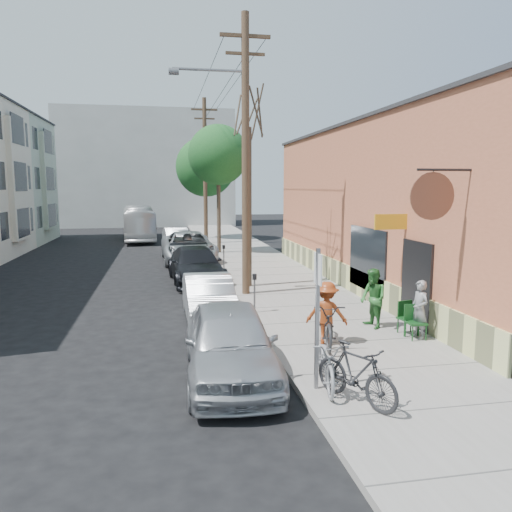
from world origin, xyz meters
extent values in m
plane|color=black|center=(0.00, 0.00, 0.00)|extent=(120.00, 120.00, 0.00)
cube|color=gray|center=(4.25, 11.00, 0.07)|extent=(4.50, 58.00, 0.15)
cube|color=#B96444|center=(9.00, 5.00, 3.25)|extent=(5.00, 20.00, 6.50)
cube|color=#2B2B2D|center=(9.00, 5.00, 6.55)|extent=(5.20, 20.20, 0.12)
cube|color=#D4D786|center=(6.48, 5.00, 0.55)|extent=(0.10, 20.00, 1.10)
cube|color=black|center=(6.47, -1.00, 1.30)|extent=(0.10, 1.60, 2.60)
cube|color=black|center=(6.47, 2.50, 1.60)|extent=(0.08, 3.00, 2.20)
cylinder|color=brown|center=(5.55, -3.20, 3.90)|extent=(1.10, 0.06, 1.10)
cube|color=orange|center=(6.00, -0.20, 3.10)|extent=(1.00, 0.08, 0.45)
cube|color=beige|center=(-9.25, 18.00, 4.50)|extent=(1.10, 3.20, 7.00)
cube|color=#A6B297|center=(-12.00, 26.00, 4.50)|extent=(6.00, 8.00, 9.00)
cube|color=#A6B297|center=(-9.25, 26.00, 4.50)|extent=(1.10, 3.20, 7.00)
cube|color=#B9B8B3|center=(-2.00, 42.00, 6.00)|extent=(18.00, 8.00, 12.00)
cube|color=slate|center=(2.35, -4.73, 1.55)|extent=(0.07, 0.07, 2.80)
cube|color=silver|center=(2.35, -4.73, 2.55)|extent=(0.02, 0.45, 0.60)
cylinder|color=slate|center=(2.25, 1.43, 0.70)|extent=(0.06, 0.06, 1.10)
cylinder|color=black|center=(2.25, 1.43, 1.30)|extent=(0.14, 0.14, 0.18)
cylinder|color=slate|center=(2.25, 9.41, 0.70)|extent=(0.06, 0.06, 1.10)
cylinder|color=black|center=(2.25, 9.41, 1.30)|extent=(0.14, 0.14, 0.18)
cylinder|color=#503A28|center=(2.45, 4.29, 5.15)|extent=(0.28, 0.28, 10.00)
cube|color=#503A28|center=(2.45, 4.29, 9.35)|extent=(1.80, 0.12, 0.12)
cube|color=#503A28|center=(2.45, 4.29, 8.75)|extent=(1.40, 0.10, 0.10)
cylinder|color=slate|center=(-0.05, 4.29, 8.05)|extent=(0.35, 0.24, 0.24)
cylinder|color=#503A28|center=(2.45, 21.42, 5.15)|extent=(0.28, 0.28, 10.00)
cube|color=#503A28|center=(2.45, 21.42, 9.35)|extent=(1.80, 0.12, 0.12)
cube|color=#503A28|center=(2.45, 21.42, 8.75)|extent=(1.40, 0.10, 0.10)
cylinder|color=#44392C|center=(2.80, 5.68, 3.28)|extent=(0.24, 0.24, 6.25)
cylinder|color=#44392C|center=(2.80, 16.29, 2.90)|extent=(0.24, 0.24, 5.50)
sphere|color=#1E5823|center=(2.80, 16.29, 6.00)|extent=(3.58, 3.58, 3.58)
cylinder|color=#44392C|center=(2.80, 25.02, 2.72)|extent=(0.24, 0.24, 5.15)
sphere|color=#1E5823|center=(2.80, 25.02, 5.62)|extent=(4.55, 4.55, 4.55)
imported|color=gray|center=(6.02, -2.02, 0.92)|extent=(0.47, 0.62, 1.54)
imported|color=#2C6E2D|center=(5.22, -0.89, 0.99)|extent=(0.75, 0.90, 1.69)
imported|color=#8F3714|center=(3.45, -2.08, 0.95)|extent=(1.19, 0.95, 1.61)
imported|color=black|center=(3.45, -2.08, 0.71)|extent=(1.17, 2.24, 1.12)
imported|color=black|center=(2.85, -5.53, 0.71)|extent=(1.36, 1.91, 1.13)
imported|color=gray|center=(2.58, -4.66, 0.65)|extent=(1.00, 2.01, 1.01)
imported|color=#A9ABB1|center=(0.80, -3.51, 0.80)|extent=(2.11, 4.79, 1.60)
imported|color=#B1B6B9|center=(0.80, 1.42, 0.69)|extent=(1.50, 4.18, 1.37)
imported|color=black|center=(0.80, 7.60, 0.75)|extent=(2.46, 5.33, 1.51)
imported|color=#A1A5A9|center=(0.80, 13.70, 0.83)|extent=(2.97, 6.09, 1.67)
imported|color=#A7ACAF|center=(0.33, 19.34, 0.71)|extent=(1.91, 4.42, 1.42)
imported|color=silver|center=(-2.39, 26.07, 1.31)|extent=(2.84, 9.50, 2.61)
camera|label=1|loc=(-0.56, -13.78, 4.11)|focal=35.00mm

